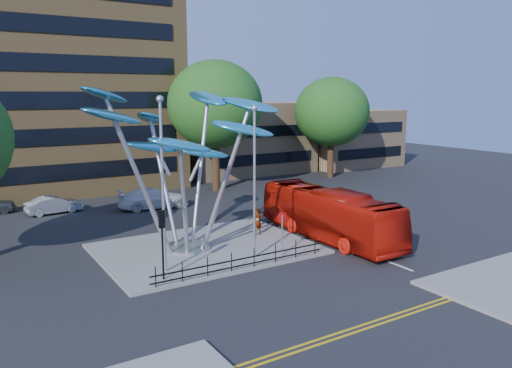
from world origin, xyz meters
TOP-DOWN VIEW (x-y plane):
  - ground at (0.00, 0.00)m, footprint 120.00×120.00m
  - traffic_island at (-1.00, 6.00)m, footprint 12.00×9.00m
  - double_yellow_near at (0.00, -6.00)m, footprint 40.00×0.12m
  - double_yellow_far at (0.00, -6.30)m, footprint 40.00×0.12m
  - brick_tower at (-6.00, 32.00)m, footprint 25.00×15.00m
  - low_building_near at (16.00, 30.00)m, footprint 15.00×8.00m
  - low_building_far at (30.00, 28.00)m, footprint 12.00×8.00m
  - tree_right at (8.00, 22.00)m, footprint 8.80×8.80m
  - tree_far at (22.00, 22.00)m, footprint 8.00×8.00m
  - leaf_sculpture at (-2.07, 6.68)m, footprint 12.72×9.54m
  - street_lamp_left at (-4.50, 3.50)m, footprint 0.36×0.36m
  - street_lamp_right at (0.50, 3.00)m, footprint 0.36×0.36m
  - traffic_light_island at (-5.00, 2.50)m, footprint 0.28×0.18m
  - no_entry_sign_island at (2.00, 2.52)m, footprint 0.60×0.10m
  - pedestrian_railing_front at (-1.00, 1.70)m, footprint 10.00×0.06m
  - red_bus at (6.60, 4.03)m, footprint 2.86×11.38m
  - pedestrian at (3.00, 6.68)m, footprint 0.66×0.46m
  - parked_car_mid at (-6.83, 20.28)m, footprint 4.19×1.84m
  - parked_car_right at (0.31, 18.00)m, footprint 5.77×2.86m

SIDE VIEW (x-z plane):
  - ground at x=0.00m, z-range 0.00..0.00m
  - double_yellow_near at x=0.00m, z-range 0.00..0.01m
  - double_yellow_far at x=0.00m, z-range 0.00..0.01m
  - traffic_island at x=-1.00m, z-range 0.00..0.15m
  - pedestrian_railing_front at x=-1.00m, z-range 0.05..1.05m
  - parked_car_mid at x=-6.83m, z-range 0.00..1.34m
  - parked_car_right at x=0.31m, z-range 0.00..1.61m
  - pedestrian at x=3.00m, z-range 0.15..1.87m
  - red_bus at x=6.60m, z-range 0.00..3.16m
  - no_entry_sign_island at x=2.00m, z-range 0.59..3.04m
  - traffic_light_island at x=-5.00m, z-range 0.90..4.33m
  - low_building_far at x=30.00m, z-range 0.00..7.00m
  - low_building_near at x=16.00m, z-range 0.00..8.00m
  - street_lamp_right at x=0.50m, z-range 0.94..9.24m
  - street_lamp_left at x=-4.50m, z-range 0.96..9.76m
  - leaf_sculpture at x=-2.07m, z-range 2.12..11.63m
  - tree_far at x=22.00m, z-range 1.70..12.51m
  - tree_right at x=8.00m, z-range 1.98..14.09m
  - brick_tower at x=-6.00m, z-range 0.00..30.00m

